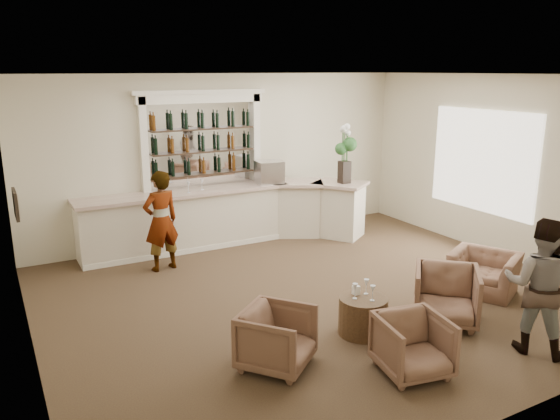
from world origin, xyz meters
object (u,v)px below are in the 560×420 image
object	(u,v)px
guest	(539,286)
armchair_right	(446,295)
sommelier	(161,221)
flower_vase	(345,150)
cocktail_table	(363,316)
armchair_far	(484,272)
armchair_left	(277,338)
armchair_center	(413,345)
bar_counter	(229,216)
espresso_machine	(269,172)

from	to	relation	value
guest	armchair_right	world-z (taller)	guest
sommelier	flower_vase	size ratio (longest dim) A/B	1.47
cocktail_table	armchair_far	distance (m)	2.51
armchair_left	armchair_far	xyz separation A→B (m)	(3.88, 0.41, -0.04)
flower_vase	armchair_right	bearing A→B (deg)	-104.96
armchair_center	flower_vase	distance (m)	5.45
guest	bar_counter	bearing A→B (deg)	-15.00
armchair_center	bar_counter	bearing A→B (deg)	99.61
armchair_right	espresso_machine	bearing A→B (deg)	136.33
flower_vase	guest	bearing A→B (deg)	-97.59
sommelier	flower_vase	xyz separation A→B (m)	(3.83, 0.07, 0.94)
guest	armchair_center	world-z (taller)	guest
bar_counter	armchair_left	world-z (taller)	bar_counter
sommelier	guest	xyz separation A→B (m)	(3.16, -4.94, -0.02)
sommelier	armchair_far	distance (m)	5.32
bar_counter	armchair_center	world-z (taller)	bar_counter
cocktail_table	armchair_left	bearing A→B (deg)	-172.25
armchair_right	espresso_machine	xyz separation A→B (m)	(-0.29, 4.64, 0.97)
sommelier	cocktail_table	bearing A→B (deg)	102.81
bar_counter	armchair_right	xyz separation A→B (m)	(1.20, -4.62, -0.18)
bar_counter	espresso_machine	bearing A→B (deg)	1.43
bar_counter	sommelier	xyz separation A→B (m)	(-1.58, -0.77, 0.30)
bar_counter	cocktail_table	world-z (taller)	bar_counter
sommelier	flower_vase	bearing A→B (deg)	169.90
guest	armchair_center	bearing A→B (deg)	49.14
armchair_left	armchair_center	xyz separation A→B (m)	(1.28, -0.87, -0.01)
guest	armchair_far	world-z (taller)	guest
armchair_center	espresso_machine	distance (m)	5.61
bar_counter	armchair_center	size ratio (longest dim) A/B	7.53
espresso_machine	armchair_left	bearing A→B (deg)	-110.25
flower_vase	armchair_far	bearing A→B (deg)	-85.72
sommelier	armchair_right	size ratio (longest dim) A/B	2.03
cocktail_table	guest	bearing A→B (deg)	-40.90
armchair_left	flower_vase	bearing A→B (deg)	7.86
bar_counter	armchair_left	bearing A→B (deg)	-106.89
armchair_right	espresso_machine	world-z (taller)	espresso_machine
bar_counter	armchair_right	world-z (taller)	bar_counter
espresso_machine	sommelier	bearing A→B (deg)	-156.00
guest	armchair_far	bearing A→B (deg)	-60.76
armchair_far	armchair_right	bearing A→B (deg)	-96.39
armchair_left	guest	bearing A→B (deg)	-60.45
espresso_machine	flower_vase	size ratio (longest dim) A/B	0.43
guest	espresso_machine	world-z (taller)	guest
guest	armchair_far	xyz separation A→B (m)	(0.92, 1.58, -0.53)
guest	armchair_far	distance (m)	1.91
armchair_left	armchair_center	world-z (taller)	armchair_left
guest	flower_vase	world-z (taller)	flower_vase
guest	armchair_left	world-z (taller)	guest
guest	flower_vase	xyz separation A→B (m)	(0.67, 5.01, 0.96)
flower_vase	cocktail_table	bearing A→B (deg)	-121.59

